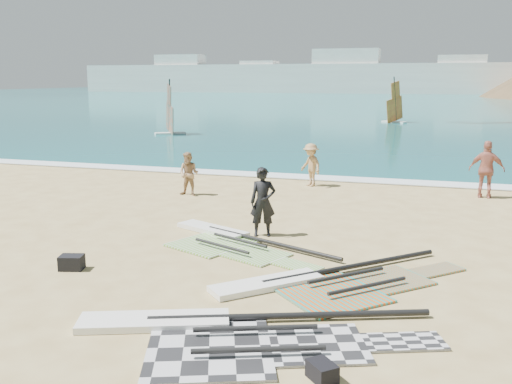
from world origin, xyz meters
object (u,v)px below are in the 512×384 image
(rig_grey, at_px, (226,333))
(gear_bag_near, at_px, (72,262))
(beachgoer_mid, at_px, (311,165))
(rig_green, at_px, (229,241))
(beachgoer_left, at_px, (189,174))
(gear_bag_far, at_px, (322,371))
(rig_orange, at_px, (326,283))
(beachgoer_back, at_px, (487,170))
(person_wetsuit, at_px, (263,202))

(rig_grey, xyz_separation_m, gear_bag_near, (-4.39, 2.08, 0.11))
(rig_grey, bearing_deg, beachgoer_mid, 75.10)
(rig_green, xyz_separation_m, beachgoer_left, (-3.43, 5.23, 0.73))
(gear_bag_near, distance_m, gear_bag_far, 6.84)
(gear_bag_far, height_order, beachgoer_left, beachgoer_left)
(rig_orange, relative_size, beachgoer_back, 2.46)
(beachgoer_back, bearing_deg, rig_orange, 77.10)
(rig_orange, height_order, gear_bag_far, gear_bag_far)
(person_wetsuit, xyz_separation_m, beachgoer_left, (-4.07, 4.34, -0.15))
(beachgoer_left, bearing_deg, rig_green, -55.79)
(rig_green, bearing_deg, gear_bag_near, -107.09)
(gear_bag_near, xyz_separation_m, gear_bag_far, (6.15, -2.98, -0.03))
(rig_grey, xyz_separation_m, rig_green, (-1.81, 5.09, -0.00))
(rig_green, distance_m, beachgoer_left, 6.29)
(gear_bag_near, bearing_deg, rig_green, 49.36)
(rig_green, distance_m, beachgoer_mid, 8.34)
(beachgoer_mid, bearing_deg, gear_bag_near, -63.72)
(rig_grey, bearing_deg, person_wetsuit, 79.93)
(rig_orange, relative_size, beachgoer_mid, 2.97)
(gear_bag_far, xyz_separation_m, beachgoer_mid, (-3.22, 14.28, 0.71))
(beachgoer_mid, bearing_deg, beachgoer_back, 37.63)
(rig_grey, relative_size, person_wetsuit, 3.32)
(beachgoer_mid, bearing_deg, gear_bag_far, -36.47)
(beachgoer_back, bearing_deg, beachgoer_mid, 4.02)
(rig_grey, xyz_separation_m, beachgoer_mid, (-1.45, 13.39, 0.78))
(gear_bag_near, bearing_deg, gear_bag_far, -25.84)
(gear_bag_far, distance_m, person_wetsuit, 7.51)
(gear_bag_far, bearing_deg, beachgoer_left, 121.99)
(beachgoer_mid, distance_m, beachgoer_back, 6.34)
(rig_green, height_order, gear_bag_near, gear_bag_near)
(rig_orange, xyz_separation_m, beachgoer_mid, (-2.58, 10.59, 0.78))
(rig_green, relative_size, person_wetsuit, 2.69)
(beachgoer_back, bearing_deg, rig_grey, 76.69)
(beachgoer_mid, bearing_deg, rig_grey, -42.98)
(rig_green, bearing_deg, rig_orange, -14.39)
(person_wetsuit, bearing_deg, rig_grey, -95.97)
(gear_bag_far, bearing_deg, gear_bag_near, 154.16)
(rig_green, height_order, gear_bag_far, gear_bag_far)
(beachgoer_back, bearing_deg, person_wetsuit, 56.68)
(rig_orange, height_order, beachgoer_back, beachgoer_back)
(gear_bag_far, relative_size, person_wetsuit, 0.23)
(rig_grey, distance_m, beachgoer_left, 11.59)
(rig_grey, distance_m, gear_bag_near, 4.86)
(gear_bag_near, relative_size, gear_bag_far, 1.17)
(person_wetsuit, distance_m, beachgoer_mid, 7.42)
(rig_orange, distance_m, beachgoer_left, 9.88)
(rig_grey, bearing_deg, rig_green, 88.44)
(rig_grey, distance_m, beachgoer_mid, 13.49)
(gear_bag_near, bearing_deg, rig_orange, 7.38)
(beachgoer_left, relative_size, beachgoer_mid, 0.93)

